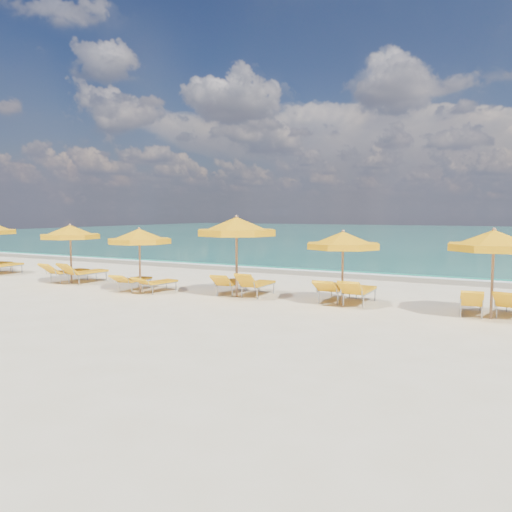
% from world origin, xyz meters
% --- Properties ---
extents(ground_plane, '(120.00, 120.00, 0.00)m').
position_xyz_m(ground_plane, '(0.00, 0.00, 0.00)').
color(ground_plane, beige).
extents(ocean, '(120.00, 80.00, 0.30)m').
position_xyz_m(ocean, '(0.00, 48.00, 0.00)').
color(ocean, '#136A58').
rests_on(ocean, ground).
extents(wet_sand_band, '(120.00, 2.60, 0.01)m').
position_xyz_m(wet_sand_band, '(0.00, 7.40, 0.00)').
color(wet_sand_band, tan).
rests_on(wet_sand_band, ground).
extents(foam_line, '(120.00, 1.20, 0.03)m').
position_xyz_m(foam_line, '(0.00, 8.20, 0.00)').
color(foam_line, white).
rests_on(foam_line, ground).
extents(whitecap_near, '(14.00, 0.36, 0.05)m').
position_xyz_m(whitecap_near, '(-6.00, 17.00, 0.00)').
color(whitecap_near, white).
rests_on(whitecap_near, ground).
extents(umbrella_2, '(2.73, 2.73, 2.24)m').
position_xyz_m(umbrella_2, '(-7.01, -0.04, 1.91)').
color(umbrella_2, '#9E734F').
rests_on(umbrella_2, ground).
extents(umbrella_3, '(2.83, 2.83, 2.17)m').
position_xyz_m(umbrella_3, '(-3.37, -0.42, 1.85)').
color(umbrella_3, '#9E734F').
rests_on(umbrella_3, ground).
extents(umbrella_4, '(2.91, 2.91, 2.58)m').
position_xyz_m(umbrella_4, '(-0.04, 0.27, 2.20)').
color(umbrella_4, '#9E734F').
rests_on(umbrella_4, ground).
extents(umbrella_5, '(2.29, 2.29, 2.17)m').
position_xyz_m(umbrella_5, '(3.35, 0.44, 1.85)').
color(umbrella_5, '#9E734F').
rests_on(umbrella_5, ground).
extents(umbrella_6, '(2.87, 2.87, 2.29)m').
position_xyz_m(umbrella_6, '(7.23, 0.38, 1.95)').
color(umbrella_6, '#9E734F').
rests_on(umbrella_6, ground).
extents(lounger_1_right, '(0.86, 2.03, 0.74)m').
position_xyz_m(lounger_1_right, '(-11.74, 0.55, 0.23)').
color(lounger_1_right, '#A5A8AD').
rests_on(lounger_1_right, ground).
extents(lounger_2_left, '(0.76, 1.93, 0.80)m').
position_xyz_m(lounger_2_left, '(-7.56, 0.30, 0.23)').
color(lounger_2_left, '#A5A8AD').
rests_on(lounger_2_left, ground).
extents(lounger_2_right, '(0.78, 1.98, 0.85)m').
position_xyz_m(lounger_2_right, '(-6.67, 0.38, 0.24)').
color(lounger_2_right, '#A5A8AD').
rests_on(lounger_2_right, ground).
extents(lounger_3_left, '(0.75, 1.80, 0.65)m').
position_xyz_m(lounger_3_left, '(-3.86, -0.16, 0.20)').
color(lounger_3_left, '#A5A8AD').
rests_on(lounger_3_left, ground).
extents(lounger_3_right, '(0.77, 1.71, 0.61)m').
position_xyz_m(lounger_3_right, '(-2.83, -0.13, 0.19)').
color(lounger_3_right, '#A5A8AD').
rests_on(lounger_3_right, ground).
extents(lounger_4_left, '(0.81, 1.85, 0.75)m').
position_xyz_m(lounger_4_left, '(-0.51, 0.72, 0.22)').
color(lounger_4_left, '#A5A8AD').
rests_on(lounger_4_left, ground).
extents(lounger_4_right, '(0.62, 1.78, 0.83)m').
position_xyz_m(lounger_4_right, '(0.43, 0.78, 0.22)').
color(lounger_4_right, '#A5A8AD').
rests_on(lounger_4_right, ground).
extents(lounger_5_left, '(0.72, 2.02, 0.77)m').
position_xyz_m(lounger_5_left, '(2.91, 1.03, 0.24)').
color(lounger_5_left, '#A5A8AD').
rests_on(lounger_5_left, ground).
extents(lounger_5_right, '(0.66, 1.95, 0.82)m').
position_xyz_m(lounger_5_right, '(3.73, 0.88, 0.24)').
color(lounger_5_right, '#A5A8AD').
rests_on(lounger_5_right, ground).
extents(lounger_6_left, '(0.70, 1.66, 0.77)m').
position_xyz_m(lounger_6_left, '(6.74, 0.74, 0.20)').
color(lounger_6_left, '#A5A8AD').
rests_on(lounger_6_left, ground).
extents(lounger_6_right, '(0.85, 1.68, 0.76)m').
position_xyz_m(lounger_6_right, '(7.69, 0.98, 0.20)').
color(lounger_6_right, '#A5A8AD').
rests_on(lounger_6_right, ground).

